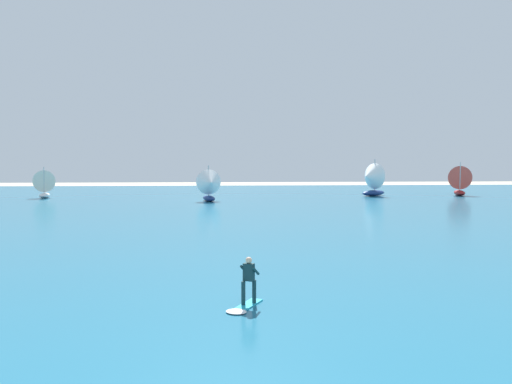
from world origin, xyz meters
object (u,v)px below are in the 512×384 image
at_px(sailboat_far_right, 45,183).
at_px(sailboat_anchored_offshore, 459,180).
at_px(sailboat_leading, 371,179).
at_px(sailboat_near_shore, 210,185).
at_px(kitesurfer, 246,289).

height_order(sailboat_far_right, sailboat_anchored_offshore, sailboat_anchored_offshore).
relative_size(sailboat_far_right, sailboat_anchored_offshore, 0.88).
bearing_deg(sailboat_leading, sailboat_anchored_offshore, 5.13).
bearing_deg(sailboat_leading, sailboat_far_right, 179.93).
height_order(sailboat_near_shore, sailboat_leading, sailboat_leading).
height_order(sailboat_far_right, sailboat_near_shore, sailboat_near_shore).
distance_m(sailboat_near_shore, sailboat_leading, 22.69).
bearing_deg(sailboat_anchored_offshore, sailboat_near_shore, -165.98).
relative_size(kitesurfer, sailboat_leading, 0.40).
bearing_deg(sailboat_near_shore, sailboat_anchored_offshore, 14.02).
bearing_deg(sailboat_far_right, kitesurfer, -64.22).
height_order(kitesurfer, sailboat_near_shore, sailboat_near_shore).
bearing_deg(sailboat_far_right, sailboat_near_shore, -19.04).
distance_m(kitesurfer, sailboat_anchored_offshore, 60.13).
bearing_deg(sailboat_anchored_offshore, kitesurfer, -121.82).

